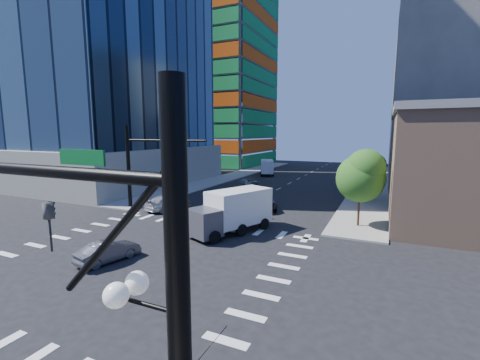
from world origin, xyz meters
The scene contains 16 objects.
ground centered at (0.00, 0.00, 0.00)m, with size 160.00×160.00×0.00m, color black.
road_markings centered at (0.00, 0.00, 0.01)m, with size 20.00×20.00×0.01m, color silver.
sidewalk_ne centered at (12.50, 40.00, 0.07)m, with size 5.00×60.00×0.15m, color gray.
sidewalk_nw centered at (-12.50, 40.00, 0.07)m, with size 5.00×60.00×0.15m, color gray.
construction_building centered at (-27.41, 61.93, 24.61)m, with size 25.16×34.50×70.60m.
bg_building_ne centered at (27.00, 55.00, 14.00)m, with size 24.00×30.00×28.00m, color #5C5953.
signal_mast_se centered at (10.60, -11.50, 5.01)m, with size 10.51×2.48×9.00m.
signal_mast_nw centered at (-10.00, 11.50, 5.49)m, with size 10.20×0.40×9.00m.
tree_south centered at (12.63, 13.90, 4.69)m, with size 4.16×4.16×6.82m.
tree_north centered at (12.93, 25.90, 3.99)m, with size 3.54×3.52×5.78m.
car_nb_far centered at (2.36, 17.00, 0.80)m, with size 2.67×5.78×1.61m, color black.
car_sb_near centered at (-6.94, 12.44, 0.78)m, with size 2.20×5.40×1.57m, color silver.
car_sb_mid centered at (-4.90, 29.65, 0.74)m, with size 1.76×4.37×1.49m, color #919598.
car_sb_cross centered at (-1.65, -0.93, 0.67)m, with size 1.42×4.08×1.34m, color #515156.
box_truck_near centered at (2.83, 7.73, 1.56)m, with size 5.29×7.32×3.53m.
box_truck_far centered at (-7.12, 44.67, 1.36)m, with size 4.46×6.39×3.08m.
Camera 1 is at (14.44, -15.52, 8.27)m, focal length 24.00 mm.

